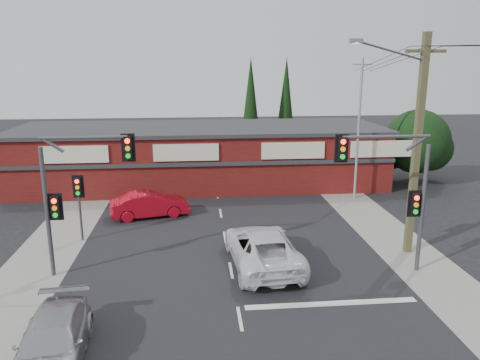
{
  "coord_description": "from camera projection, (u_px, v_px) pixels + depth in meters",
  "views": [
    {
      "loc": [
        -1.42,
        -16.84,
        8.74
      ],
      "look_at": [
        0.51,
        3.0,
        3.71
      ],
      "focal_mm": 35.0,
      "sensor_mm": 36.0,
      "label": 1
    }
  ],
  "objects": [
    {
      "name": "ground",
      "position": [
        234.0,
        289.0,
        18.53
      ],
      "size": [
        120.0,
        120.0,
        0.0
      ],
      "primitive_type": "plane",
      "color": "black",
      "rests_on": "ground"
    },
    {
      "name": "road_strip",
      "position": [
        226.0,
        242.0,
        23.35
      ],
      "size": [
        14.0,
        70.0,
        0.01
      ],
      "primitive_type": "cube",
      "color": "black",
      "rests_on": "ground"
    },
    {
      "name": "verge_left",
      "position": [
        50.0,
        249.0,
        22.55
      ],
      "size": [
        3.0,
        70.0,
        0.02
      ],
      "primitive_type": "cube",
      "color": "gray",
      "rests_on": "ground"
    },
    {
      "name": "verge_right",
      "position": [
        390.0,
        236.0,
        24.15
      ],
      "size": [
        3.0,
        70.0,
        0.02
      ],
      "primitive_type": "cube",
      "color": "gray",
      "rests_on": "ground"
    },
    {
      "name": "stop_line",
      "position": [
        331.0,
        303.0,
        17.41
      ],
      "size": [
        6.5,
        0.35,
        0.01
      ],
      "primitive_type": "cube",
      "color": "silver",
      "rests_on": "ground"
    },
    {
      "name": "white_suv",
      "position": [
        263.0,
        248.0,
        20.54
      ],
      "size": [
        3.16,
        6.14,
        1.66
      ],
      "primitive_type": "imported",
      "rotation": [
        0.0,
        0.0,
        3.21
      ],
      "color": "silver",
      "rests_on": "ground"
    },
    {
      "name": "silver_suv",
      "position": [
        52.0,
        343.0,
        13.82
      ],
      "size": [
        2.32,
        4.91,
        1.38
      ],
      "primitive_type": "imported",
      "rotation": [
        0.0,
        0.0,
        0.08
      ],
      "color": "#ABADB1",
      "rests_on": "ground"
    },
    {
      "name": "red_sedan",
      "position": [
        150.0,
        204.0,
        27.08
      ],
      "size": [
        4.7,
        2.54,
        1.47
      ],
      "primitive_type": "imported",
      "rotation": [
        0.0,
        0.0,
        1.8
      ],
      "color": "#B10A1A",
      "rests_on": "ground"
    },
    {
      "name": "lane_dashes",
      "position": [
        223.0,
        224.0,
        25.9
      ],
      "size": [
        0.12,
        52.89,
        0.01
      ],
      "color": "silver",
      "rests_on": "ground"
    },
    {
      "name": "shop_building",
      "position": [
        201.0,
        155.0,
        34.3
      ],
      "size": [
        27.3,
        8.4,
        4.22
      ],
      "color": "#521110",
      "rests_on": "ground"
    },
    {
      "name": "tree_cluster",
      "position": [
        417.0,
        145.0,
        34.1
      ],
      "size": [
        5.9,
        5.1,
        5.5
      ],
      "color": "#2D2116",
      "rests_on": "ground"
    },
    {
      "name": "conifer_near",
      "position": [
        251.0,
        101.0,
        40.67
      ],
      "size": [
        1.8,
        1.8,
        9.25
      ],
      "color": "#2D2116",
      "rests_on": "ground"
    },
    {
      "name": "conifer_far",
      "position": [
        286.0,
        99.0,
        42.93
      ],
      "size": [
        1.8,
        1.8,
        9.25
      ],
      "color": "#2D2116",
      "rests_on": "ground"
    },
    {
      "name": "traffic_mast_left",
      "position": [
        72.0,
        185.0,
        18.89
      ],
      "size": [
        3.77,
        0.27,
        5.97
      ],
      "color": "#47494C",
      "rests_on": "ground"
    },
    {
      "name": "traffic_mast_right",
      "position": [
        398.0,
        183.0,
        19.17
      ],
      "size": [
        3.96,
        0.27,
        5.97
      ],
      "color": "#47494C",
      "rests_on": "ground"
    },
    {
      "name": "pedestal_signal",
      "position": [
        79.0,
        194.0,
        23.06
      ],
      "size": [
        0.55,
        0.27,
        3.38
      ],
      "color": "#47494C",
      "rests_on": "ground"
    },
    {
      "name": "utility_pole",
      "position": [
        415.0,
        139.0,
        20.88
      ],
      "size": [
        4.38,
        0.59,
        10.0
      ],
      "color": "brown",
      "rests_on": "ground"
    },
    {
      "name": "steel_pole",
      "position": [
        359.0,
        127.0,
        29.8
      ],
      "size": [
        1.2,
        0.16,
        9.0
      ],
      "color": "gray",
      "rests_on": "ground"
    }
  ]
}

